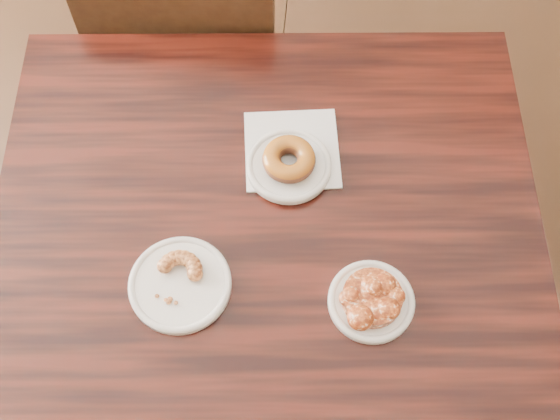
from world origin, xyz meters
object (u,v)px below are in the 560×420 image
(cafe_table, at_px, (269,320))
(chair_far, at_px, (200,42))
(apple_fritter, at_px, (373,297))
(cruller_fragment, at_px, (179,281))
(glazed_donut, at_px, (289,159))

(cafe_table, bearing_deg, chair_far, 103.77)
(cafe_table, relative_size, chair_far, 1.09)
(apple_fritter, xyz_separation_m, cruller_fragment, (-0.32, -0.06, -0.00))
(chair_far, bearing_deg, cafe_table, 109.30)
(glazed_donut, xyz_separation_m, cruller_fragment, (-0.12, -0.27, -0.01))
(cafe_table, height_order, cruller_fragment, cruller_fragment)
(cafe_table, xyz_separation_m, chair_far, (-0.37, 0.65, 0.08))
(cafe_table, distance_m, cruller_fragment, 0.43)
(chair_far, distance_m, apple_fritter, 0.95)
(glazed_donut, height_order, cruller_fragment, glazed_donut)
(cafe_table, xyz_separation_m, apple_fritter, (0.19, -0.04, 0.40))
(glazed_donut, relative_size, apple_fritter, 0.71)
(apple_fritter, distance_m, cruller_fragment, 0.32)
(glazed_donut, bearing_deg, cafe_table, -87.80)
(chair_far, distance_m, glazed_donut, 0.69)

